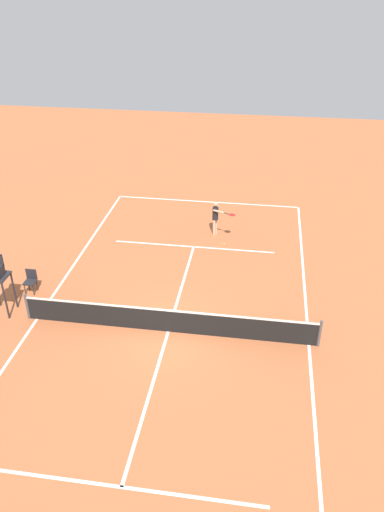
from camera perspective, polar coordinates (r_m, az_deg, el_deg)
name	(u,v)px	position (r m, az deg, el deg)	size (l,w,h in m)	color
ground_plane	(168,331)	(18.25, -2.70, -8.53)	(60.00, 60.00, 0.00)	#B76038
court_lines	(168,331)	(18.25, -2.70, -8.52)	(10.01, 22.86, 0.01)	white
tennis_net	(168,320)	(17.94, -2.74, -7.29)	(10.61, 0.10, 1.07)	#4C4C51
player_serving	(216,215)	(24.01, 2.76, 4.62)	(1.17, 0.95, 1.72)	#D8A884
tennis_ball	(224,244)	(23.60, 3.65, 1.39)	(0.07, 0.07, 0.07)	#CCE033
courtside_chair_mid	(31,280)	(20.98, -17.82, -2.60)	(0.44, 0.46, 0.95)	#262626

